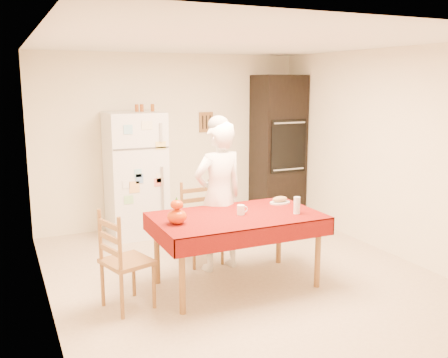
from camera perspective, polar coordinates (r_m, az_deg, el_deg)
floor at (r=5.68m, az=1.62°, el=-10.63°), size 4.50×4.50×0.00m
room_shell at (r=5.30m, az=1.71°, el=5.89°), size 4.02×4.52×2.51m
refrigerator at (r=6.94m, az=-10.08°, el=0.52°), size 0.75×0.74×1.70m
oven_cabinet at (r=7.82m, az=6.18°, el=3.66°), size 0.70×0.62×2.20m
dining_table at (r=5.13m, az=1.46°, el=-4.86°), size 1.70×1.00×0.76m
chair_far at (r=5.89m, az=-2.81°, el=-4.63°), size 0.44×0.42×0.95m
chair_left at (r=4.75m, az=-11.70°, el=-8.77°), size 0.50×0.52×0.95m
seated_woman at (r=5.55m, az=-0.61°, el=-2.03°), size 0.66×0.48×1.68m
coffee_mug at (r=5.11m, az=1.93°, el=-3.55°), size 0.08×0.08×0.10m
pumpkin_lower at (r=4.80m, az=-5.40°, el=-4.29°), size 0.19×0.19×0.14m
pumpkin_upper at (r=4.77m, az=-5.43°, el=-2.93°), size 0.12×0.12×0.09m
wine_glass at (r=5.19m, az=8.33°, el=-2.99°), size 0.07×0.07×0.18m
bread_plate at (r=5.61m, az=6.40°, el=-2.70°), size 0.24×0.24×0.02m
bread_loaf at (r=5.60m, az=6.41°, el=-2.30°), size 0.18×0.10×0.06m
spice_jar_left at (r=6.90m, az=-9.94°, el=8.00°), size 0.05×0.05×0.10m
spice_jar_mid at (r=6.92m, az=-9.37°, el=8.03°), size 0.05×0.05×0.10m
spice_jar_right at (r=6.96m, az=-8.18°, el=8.08°), size 0.05×0.05×0.10m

